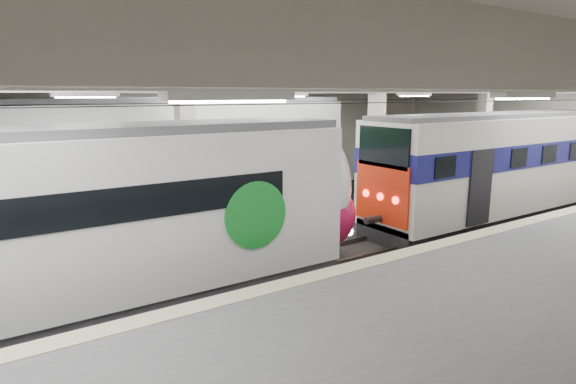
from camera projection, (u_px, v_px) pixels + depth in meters
station_hall at (363, 161)px, 12.64m from camera, size 36.00×24.00×5.75m
modern_emu at (148, 216)px, 11.44m from camera, size 13.24×2.73×4.30m
older_rer at (498, 164)px, 19.01m from camera, size 12.77×2.82×4.24m
far_train at (143, 166)px, 16.73m from camera, size 15.36×3.32×4.84m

